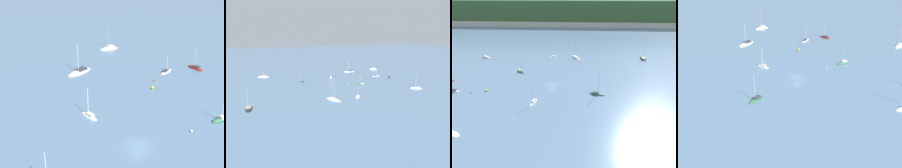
# 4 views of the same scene
# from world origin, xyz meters

# --- Properties ---
(ground_plane) EXTENTS (600.00, 600.00, 0.00)m
(ground_plane) POSITION_xyz_m (0.00, 0.00, 0.00)
(ground_plane) COLOR slate
(sailboat_1) EXTENTS (4.88, 4.71, 6.32)m
(sailboat_1) POSITION_xyz_m (-16.75, 12.27, 0.09)
(sailboat_1) COLOR #2D6647
(sailboat_1) RESTS_ON ground_plane
(sailboat_2) EXTENTS (6.13, 3.23, 8.84)m
(sailboat_2) POSITION_xyz_m (17.80, -6.53, 0.11)
(sailboat_2) COLOR #2D6647
(sailboat_2) RESTS_ON ground_plane
(sailboat_4) EXTENTS (5.73, 2.55, 6.19)m
(sailboat_4) POSITION_xyz_m (-37.80, -7.41, 0.09)
(sailboat_4) COLOR white
(sailboat_4) RESTS_ON ground_plane
(sailboat_5) EXTENTS (9.26, 4.69, 9.74)m
(sailboat_5) POSITION_xyz_m (-25.77, -29.87, 0.08)
(sailboat_5) COLOR silver
(sailboat_5) RESTS_ON ground_plane
(sailboat_7) EXTENTS (6.95, 4.94, 8.95)m
(sailboat_7) POSITION_xyz_m (-42.59, 31.23, 0.08)
(sailboat_7) COLOR white
(sailboat_7) RESTS_ON ground_plane
(sailboat_8) EXTENTS (6.51, 5.88, 9.60)m
(sailboat_8) POSITION_xyz_m (-49.51, -32.82, 0.12)
(sailboat_8) COLOR white
(sailboat_8) RESTS_ON ground_plane
(sailboat_9) EXTENTS (3.86, 5.65, 7.84)m
(sailboat_9) POSITION_xyz_m (-44.60, -0.48, 0.09)
(sailboat_9) COLOR maroon
(sailboat_9) RESTS_ON ground_plane
(sailboat_11) EXTENTS (2.81, 5.19, 7.67)m
(sailboat_11) POSITION_xyz_m (-4.92, -13.75, 0.13)
(sailboat_11) COLOR white
(sailboat_11) RESTS_ON ground_plane
(mooring_buoy_0) EXTENTS (0.82, 0.82, 0.82)m
(mooring_buoy_0) POSITION_xyz_m (-24.88, -6.74, 0.41)
(mooring_buoy_0) COLOR yellow
(mooring_buoy_0) RESTS_ON ground_plane
(mooring_buoy_1) EXTENTS (0.51, 0.51, 0.51)m
(mooring_buoy_1) POSITION_xyz_m (-30.22, -8.26, 0.26)
(mooring_buoy_1) COLOR orange
(mooring_buoy_1) RESTS_ON ground_plane
(mooring_buoy_2) EXTENTS (0.53, 0.53, 0.53)m
(mooring_buoy_2) POSITION_xyz_m (-9.29, 7.60, 0.26)
(mooring_buoy_2) COLOR white
(mooring_buoy_2) RESTS_ON ground_plane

